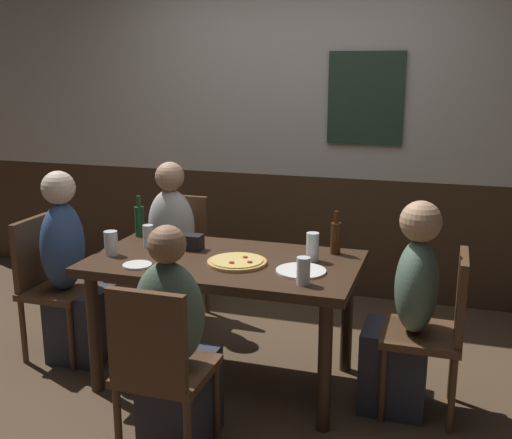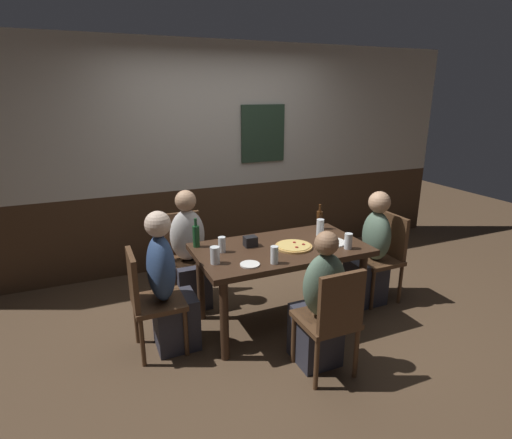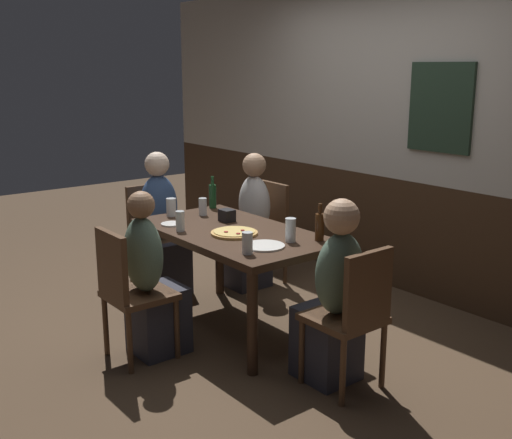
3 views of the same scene
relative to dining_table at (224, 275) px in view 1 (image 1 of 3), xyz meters
The scene contains 22 objects.
ground_plane 0.65m from the dining_table, ahead, with size 12.00×12.00×0.00m, color #4C3826.
wall_back 1.77m from the dining_table, 89.87° to the left, with size 6.40×0.13×2.60m.
dining_table is the anchor object (origin of this frame).
chair_left_far 1.07m from the dining_table, 128.48° to the left, with size 0.40×0.40×0.88m.
chair_head_east 1.17m from the dining_table, ahead, with size 0.40×0.40×0.88m.
chair_mid_near 0.84m from the dining_table, 90.00° to the right, with size 0.40×0.40×0.88m.
chair_head_west 1.17m from the dining_table, behind, with size 0.40×0.40×0.88m.
person_left_far 0.95m from the dining_table, 134.64° to the left, with size 0.34×0.37×1.16m.
person_head_east 1.02m from the dining_table, ahead, with size 0.37×0.34×1.14m.
person_mid_near 0.69m from the dining_table, 90.00° to the right, with size 0.34×0.37×1.11m.
person_head_west 1.01m from the dining_table, behind, with size 0.37×0.34×1.19m.
pizza 0.15m from the dining_table, 31.20° to the right, with size 0.33×0.33×0.03m.
tumbler_short 0.60m from the dining_table, 27.45° to the right, with size 0.07×0.07×0.14m.
pint_glass_pale 0.40m from the dining_table, 124.57° to the right, with size 0.06×0.06×0.14m.
beer_glass_half 0.67m from the dining_table, 169.50° to the right, with size 0.08×0.08×0.14m.
beer_glass_tall 0.54m from the dining_table, behind, with size 0.06×0.06×0.14m.
pint_glass_amber 0.52m from the dining_table, 14.37° to the left, with size 0.07×0.07×0.16m.
beer_bottle_green 0.77m from the dining_table, 156.45° to the left, with size 0.06×0.06×0.26m.
beer_bottle_brown 0.67m from the dining_table, 27.09° to the left, with size 0.06×0.06×0.25m.
plate_white_large 0.48m from the dining_table, 10.80° to the right, with size 0.26×0.26×0.01m, color white.
plate_white_small 0.49m from the dining_table, 146.98° to the right, with size 0.16×0.16×0.01m, color white.
condiment_caddy 0.30m from the dining_table, 153.08° to the left, with size 0.11×0.09×0.09m, color black.
Camera 1 is at (1.17, -3.09, 1.78)m, focal length 43.35 mm.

